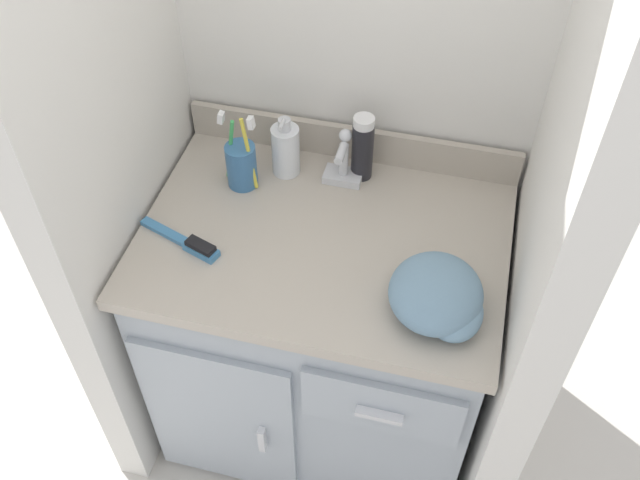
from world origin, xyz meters
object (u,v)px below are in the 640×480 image
Objects in this scene: hairbrush at (189,243)px; hand_towel at (440,297)px; toothbrush_cup at (241,164)px; shaving_cream_can at (363,148)px; soap_dispenser at (286,149)px.

hand_towel reaches higher than hairbrush.
toothbrush_cup is at bearing 96.57° from hairbrush.
toothbrush_cup is at bearing -159.80° from shaving_cream_can.
soap_dispenser is at bearing 83.80° from hairbrush.
shaving_cream_can reaches higher than soap_dispenser.
toothbrush_cup reaches higher than hand_towel.
hand_towel is (0.23, -0.36, -0.04)m from shaving_cream_can.
toothbrush_cup reaches higher than shaving_cream_can.
shaving_cream_can is 0.83× the size of hand_towel.
shaving_cream_can is 0.83× the size of hairbrush.
toothbrush_cup is 1.02× the size of hairbrush.
hand_towel is at bearing -27.84° from toothbrush_cup.
toothbrush_cup is 0.11m from soap_dispenser.
soap_dispenser is 0.78× the size of hairbrush.
hand_towel is at bearing 14.63° from hairbrush.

